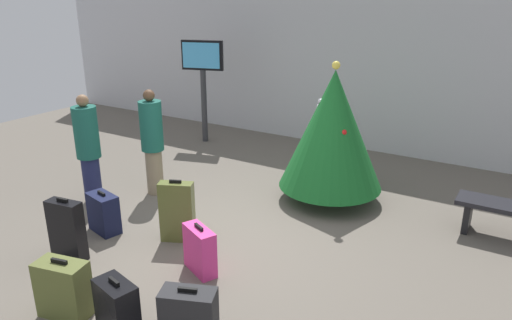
# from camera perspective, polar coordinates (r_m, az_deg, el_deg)

# --- Properties ---
(ground_plane) EXTENTS (16.00, 16.00, 0.00)m
(ground_plane) POSITION_cam_1_polar(r_m,az_deg,el_deg) (6.30, -5.00, -9.61)
(ground_plane) COLOR #665E54
(back_wall) EXTENTS (16.00, 0.20, 3.52)m
(back_wall) POSITION_cam_1_polar(r_m,az_deg,el_deg) (9.85, 11.70, 11.57)
(back_wall) COLOR silver
(back_wall) RESTS_ON ground_plane
(holiday_tree) EXTENTS (1.56, 1.56, 2.14)m
(holiday_tree) POSITION_cam_1_polar(r_m,az_deg,el_deg) (7.14, 9.16, 3.59)
(holiday_tree) COLOR #4C3319
(holiday_tree) RESTS_ON ground_plane
(flight_info_kiosk) EXTENTS (0.87, 0.33, 2.14)m
(flight_info_kiosk) POSITION_cam_1_polar(r_m,az_deg,el_deg) (10.05, -6.40, 10.47)
(flight_info_kiosk) COLOR #333338
(flight_info_kiosk) RESTS_ON ground_plane
(waiting_bench) EXTENTS (1.32, 0.44, 0.48)m
(waiting_bench) POSITION_cam_1_polar(r_m,az_deg,el_deg) (6.98, 28.22, -5.76)
(waiting_bench) COLOR black
(waiting_bench) RESTS_ON ground_plane
(traveller_0) EXTENTS (0.43, 0.43, 1.67)m
(traveller_0) POSITION_cam_1_polar(r_m,az_deg,el_deg) (7.49, -19.50, 1.45)
(traveller_0) COLOR #1E234C
(traveller_0) RESTS_ON ground_plane
(traveller_1) EXTENTS (0.46, 0.46, 1.68)m
(traveller_1) POSITION_cam_1_polar(r_m,az_deg,el_deg) (7.56, -12.34, 2.32)
(traveller_1) COLOR gray
(traveller_1) RESTS_ON ground_plane
(suitcase_0) EXTENTS (0.55, 0.37, 0.63)m
(suitcase_0) POSITION_cam_1_polar(r_m,az_deg,el_deg) (5.21, -22.10, -14.15)
(suitcase_0) COLOR #59602D
(suitcase_0) RESTS_ON ground_plane
(suitcase_1) EXTENTS (0.51, 0.37, 0.59)m
(suitcase_1) POSITION_cam_1_polar(r_m,az_deg,el_deg) (5.55, -6.76, -10.68)
(suitcase_1) COLOR #E5388C
(suitcase_1) RESTS_ON ground_plane
(suitcase_2) EXTENTS (0.50, 0.35, 0.57)m
(suitcase_2) POSITION_cam_1_polar(r_m,az_deg,el_deg) (6.70, -17.81, -6.08)
(suitcase_2) COLOR #141938
(suitcase_2) RESTS_ON ground_plane
(suitcase_3) EXTENTS (0.57, 0.43, 0.55)m
(suitcase_3) POSITION_cam_1_polar(r_m,az_deg,el_deg) (4.63, -8.06, -17.96)
(suitcase_3) COLOR #232326
(suitcase_3) RESTS_ON ground_plane
(suitcase_4) EXTENTS (0.46, 0.24, 0.79)m
(suitcase_4) POSITION_cam_1_polar(r_m,az_deg,el_deg) (6.14, -21.75, -7.85)
(suitcase_4) COLOR black
(suitcase_4) RESTS_ON ground_plane
(suitcase_5) EXTENTS (0.48, 0.34, 0.61)m
(suitcase_5) POSITION_cam_1_polar(r_m,az_deg,el_deg) (4.78, -16.31, -16.84)
(suitcase_5) COLOR black
(suitcase_5) RESTS_ON ground_plane
(suitcase_6) EXTENTS (0.47, 0.34, 0.84)m
(suitcase_6) POSITION_cam_1_polar(r_m,az_deg,el_deg) (6.20, -9.44, -6.15)
(suitcase_6) COLOR #59602D
(suitcase_6) RESTS_ON ground_plane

